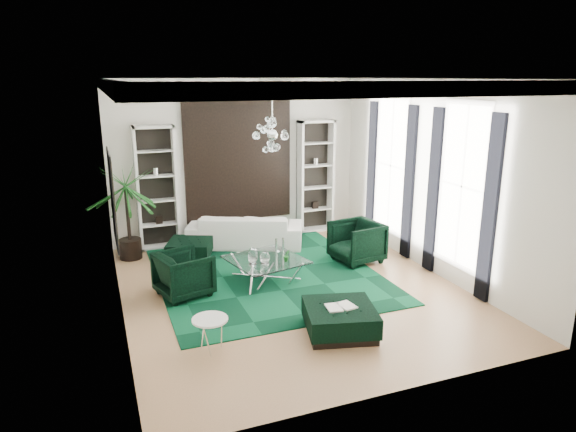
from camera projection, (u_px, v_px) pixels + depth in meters
name	position (u px, v px, depth m)	size (l,w,h in m)	color
floor	(291.00, 289.00, 9.59)	(6.00, 7.00, 0.02)	tan
ceiling	(291.00, 78.00, 8.58)	(6.00, 7.00, 0.02)	white
wall_back	(238.00, 160.00, 12.24)	(6.00, 0.02, 3.80)	silver
wall_front	(401.00, 250.00, 5.92)	(6.00, 0.02, 3.80)	silver
wall_left	(112.00, 204.00, 8.05)	(0.02, 7.00, 3.80)	silver
wall_right	(433.00, 178.00, 10.12)	(0.02, 7.00, 3.80)	silver
crown_molding	(291.00, 84.00, 8.61)	(6.00, 7.00, 0.18)	white
ceiling_medallion	(285.00, 80.00, 8.86)	(0.90, 0.90, 0.05)	white
tapestry	(238.00, 160.00, 12.20)	(2.50, 0.06, 2.80)	black
shelving_left	(157.00, 188.00, 11.52)	(0.90, 0.38, 2.80)	white
shelving_right	(315.00, 177.00, 12.87)	(0.90, 0.38, 2.80)	white
painting	(113.00, 198.00, 8.61)	(0.04, 1.30, 1.60)	black
window_near	(462.00, 187.00, 9.30)	(0.03, 1.10, 2.90)	white
curtain_near_a	(490.00, 210.00, 8.65)	(0.07, 0.30, 3.25)	black
curtain_near_b	(433.00, 191.00, 10.06)	(0.07, 0.30, 3.25)	black
window_far	(391.00, 166.00, 11.46)	(0.03, 1.10, 2.90)	white
curtain_far_a	(409.00, 183.00, 10.82)	(0.07, 0.30, 3.25)	black
curtain_far_b	(372.00, 171.00, 12.22)	(0.07, 0.30, 3.25)	black
rug	(264.00, 271.00, 10.39)	(4.20, 5.00, 0.02)	black
sofa	(245.00, 230.00, 11.92)	(2.61, 1.02, 0.76)	white
armchair_left	(184.00, 274.00, 9.19)	(0.87, 0.89, 0.81)	black
armchair_right	(357.00, 242.00, 10.88)	(0.93, 0.96, 0.87)	black
coffee_table	(266.00, 270.00, 9.89)	(1.30, 1.30, 0.45)	white
ottoman_side	(190.00, 249.00, 11.14)	(0.89, 0.89, 0.40)	black
ottoman_front	(340.00, 320.00, 7.90)	(1.05, 1.05, 0.42)	black
book	(340.00, 306.00, 7.84)	(0.46, 0.30, 0.03)	white
side_table	(211.00, 335.00, 7.35)	(0.52, 0.52, 0.50)	white
palm	(126.00, 200.00, 10.84)	(1.62, 1.62, 2.60)	#19581C
chandelier	(272.00, 135.00, 8.88)	(0.76, 0.76, 0.68)	white
table_plant	(287.00, 255.00, 9.67)	(0.13, 0.11, 0.24)	#19581C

